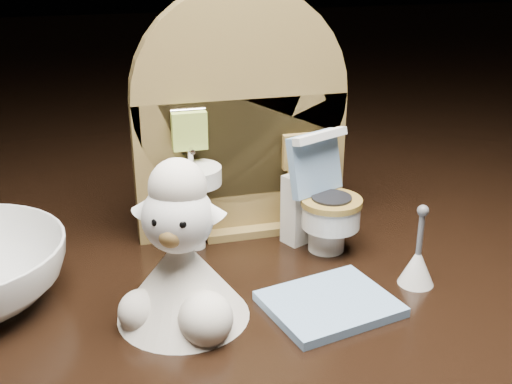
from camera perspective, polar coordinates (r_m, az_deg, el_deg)
backdrop_panel at (r=0.39m, az=-1.46°, el=5.58°), size 0.13×0.05×0.15m
toy_toilet at (r=0.38m, az=5.69°, el=-1.21°), size 0.04×0.05×0.07m
bath_mat at (r=0.33m, az=6.55°, el=-9.86°), size 0.07×0.06×0.00m
toilet_brush at (r=0.35m, az=14.15°, el=-6.18°), size 0.02×0.02×0.05m
plush_lamb at (r=0.31m, az=-6.69°, el=-6.52°), size 0.07×0.07×0.08m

